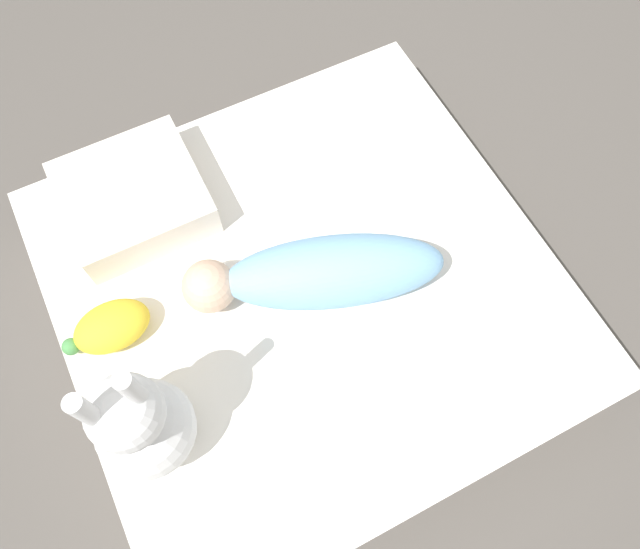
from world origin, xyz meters
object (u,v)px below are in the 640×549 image
pillow (134,198)px  bunny_plush (140,424)px  swaddled_baby (319,273)px  turtle_plush (111,327)px

pillow → bunny_plush: size_ratio=0.81×
swaddled_baby → turtle_plush: size_ratio=2.91×
swaddled_baby → bunny_plush: 0.48m
pillow → bunny_plush: 0.56m
turtle_plush → pillow: bearing=-119.2°
pillow → swaddled_baby: bearing=127.8°
pillow → bunny_plush: bunny_plush is taller
pillow → bunny_plush: (0.15, 0.54, 0.09)m
bunny_plush → pillow: bearing=-106.1°
pillow → turtle_plush: size_ratio=1.60×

